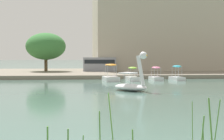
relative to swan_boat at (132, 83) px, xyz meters
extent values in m
cube|color=slate|center=(-3.16, 21.06, -0.33)|extent=(116.45, 19.44, 0.40)
ellipsoid|color=white|center=(-0.09, 0.09, -0.29)|extent=(2.65, 2.57, 0.49)
cylinder|color=white|center=(0.50, -0.46, 0.87)|extent=(0.67, 0.64, 2.02)
sphere|color=white|center=(0.65, -0.60, 1.87)|extent=(0.69, 0.69, 0.49)
cone|color=yellow|center=(0.80, -0.73, 1.87)|extent=(0.38, 0.38, 0.27)
cube|color=white|center=(-0.24, 0.22, 0.67)|extent=(1.36, 1.37, 0.08)
cylinder|color=silver|center=(-0.55, -0.12, 0.32)|extent=(0.04, 0.04, 0.72)
cylinder|color=silver|center=(0.07, 0.56, 0.32)|extent=(0.04, 0.04, 0.72)
cube|color=white|center=(-0.70, 8.95, -0.32)|extent=(1.58, 2.32, 0.43)
ellipsoid|color=orange|center=(-0.70, 8.95, 1.01)|extent=(1.23, 1.37, 0.20)
cylinder|color=#B7B7BF|center=(-1.20, 9.38, 0.46)|extent=(0.04, 0.04, 1.11)
cylinder|color=#B7B7BF|center=(-0.34, 9.50, 0.46)|extent=(0.04, 0.04, 1.11)
cylinder|color=#B7B7BF|center=(-1.06, 8.40, 0.46)|extent=(0.04, 0.04, 1.11)
cylinder|color=#B7B7BF|center=(-0.21, 8.52, 0.46)|extent=(0.04, 0.04, 1.11)
cube|color=white|center=(1.41, 9.07, -0.34)|extent=(1.20, 2.05, 0.39)
ellipsoid|color=#8CCC38|center=(1.41, 9.07, 0.71)|extent=(0.93, 1.08, 0.20)
cylinder|color=#B7B7BF|center=(1.04, 9.44, 0.29)|extent=(0.04, 0.04, 0.85)
cylinder|color=#B7B7BF|center=(1.71, 9.50, 0.29)|extent=(0.04, 0.04, 0.85)
cylinder|color=#B7B7BF|center=(1.12, 8.64, 0.29)|extent=(0.04, 0.04, 0.85)
cylinder|color=#B7B7BF|center=(1.78, 8.71, 0.29)|extent=(0.04, 0.04, 0.85)
cube|color=white|center=(3.76, 9.34, -0.36)|extent=(1.17, 1.87, 0.35)
ellipsoid|color=pink|center=(3.76, 9.34, 0.72)|extent=(0.93, 1.21, 0.20)
cylinder|color=#B7B7BF|center=(3.38, 9.75, 0.27)|extent=(0.04, 0.04, 0.90)
cylinder|color=#B7B7BF|center=(4.02, 9.82, 0.27)|extent=(0.04, 0.04, 0.90)
cylinder|color=#B7B7BF|center=(3.49, 8.86, 0.27)|extent=(0.04, 0.04, 0.90)
cylinder|color=#B7B7BF|center=(4.13, 8.93, 0.27)|extent=(0.04, 0.04, 0.90)
cube|color=white|center=(5.81, 9.21, -0.36)|extent=(1.31, 1.88, 0.35)
ellipsoid|color=#2DB7D1|center=(5.81, 9.21, 0.84)|extent=(1.03, 1.01, 0.20)
cylinder|color=#B7B7BF|center=(5.40, 9.46, 0.33)|extent=(0.04, 0.04, 1.02)
cylinder|color=#B7B7BF|center=(6.07, 9.62, 0.33)|extent=(0.04, 0.04, 1.02)
cylinder|color=#B7B7BF|center=(5.55, 8.81, 0.33)|extent=(0.04, 0.04, 1.02)
cylinder|color=#B7B7BF|center=(6.22, 8.96, 0.33)|extent=(0.04, 0.04, 1.02)
cylinder|color=brown|center=(-8.25, 21.32, 1.25)|extent=(0.42, 0.42, 2.75)
ellipsoid|color=#387538|center=(-8.25, 21.32, 3.15)|extent=(7.01, 7.17, 3.53)
cube|color=gray|center=(-1.16, 20.75, 0.78)|extent=(4.41, 2.24, 1.82)
cube|color=black|center=(-1.16, 20.75, 1.15)|extent=(4.08, 2.24, 0.51)
cube|color=#B2A893|center=(8.73, 25.11, 6.70)|extent=(21.35, 9.99, 13.66)
cylinder|color=#4C7F33|center=(-0.79, -15.51, 0.23)|extent=(0.10, 0.21, 1.52)
cylinder|color=#4C7F33|center=(-0.93, -14.84, 0.15)|extent=(0.05, 0.20, 1.35)
cylinder|color=#4C7F33|center=(-2.64, -14.71, 0.25)|extent=(0.16, 0.21, 1.54)
cylinder|color=#4C7F33|center=(-0.27, -14.50, 0.16)|extent=(0.10, 0.22, 1.37)
camera|label=1|loc=(-3.21, -21.39, 1.78)|focal=51.43mm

